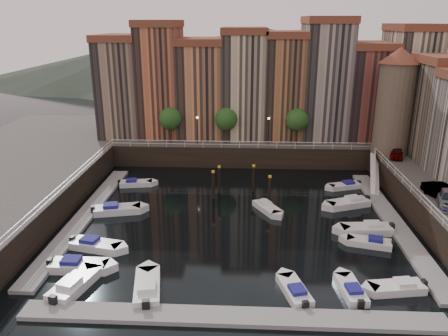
# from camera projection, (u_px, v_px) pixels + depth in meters

# --- Properties ---
(ground) EXTENTS (200.00, 200.00, 0.00)m
(ground) POSITION_uv_depth(u_px,v_px,m) (237.00, 216.00, 46.78)
(ground) COLOR black
(ground) RESTS_ON ground
(quay_far) EXTENTS (80.00, 20.00, 3.00)m
(quay_far) POSITION_uv_depth(u_px,v_px,m) (241.00, 140.00, 70.89)
(quay_far) COLOR black
(quay_far) RESTS_ON ground
(dock_left) EXTENTS (2.00, 28.00, 0.35)m
(dock_left) POSITION_uv_depth(u_px,v_px,m) (85.00, 215.00, 46.55)
(dock_left) COLOR gray
(dock_left) RESTS_ON ground
(dock_right) EXTENTS (2.00, 28.00, 0.35)m
(dock_right) POSITION_uv_depth(u_px,v_px,m) (393.00, 222.00, 45.01)
(dock_right) COLOR gray
(dock_right) RESTS_ON ground
(dock_near) EXTENTS (30.00, 2.00, 0.35)m
(dock_near) POSITION_uv_depth(u_px,v_px,m) (231.00, 317.00, 30.65)
(dock_near) COLOR gray
(dock_near) RESTS_ON ground
(mountains) EXTENTS (145.00, 100.00, 18.00)m
(mountains) POSITION_uv_depth(u_px,v_px,m) (249.00, 58.00, 148.19)
(mountains) COLOR #2D382D
(mountains) RESTS_ON ground
(far_terrace) EXTENTS (48.70, 10.30, 17.50)m
(far_terrace) POSITION_uv_depth(u_px,v_px,m) (263.00, 83.00, 65.33)
(far_terrace) COLOR #8D725A
(far_terrace) RESTS_ON quay_far
(corner_tower) EXTENTS (5.20, 5.20, 13.80)m
(corner_tower) POSITION_uv_depth(u_px,v_px,m) (395.00, 100.00, 56.26)
(corner_tower) COLOR #6B5B4C
(corner_tower) RESTS_ON quay_right
(promenade_trees) EXTENTS (21.20, 3.20, 5.20)m
(promenade_trees) POSITION_uv_depth(u_px,v_px,m) (231.00, 119.00, 61.94)
(promenade_trees) COLOR black
(promenade_trees) RESTS_ON quay_far
(street_lamps) EXTENTS (10.36, 0.36, 4.18)m
(street_lamps) POSITION_uv_depth(u_px,v_px,m) (233.00, 126.00, 61.20)
(street_lamps) COLOR black
(street_lamps) RESTS_ON quay_far
(railings) EXTENTS (36.08, 34.04, 0.52)m
(railings) POSITION_uv_depth(u_px,v_px,m) (238.00, 168.00, 50.18)
(railings) COLOR white
(railings) RESTS_ON ground
(gangway) EXTENTS (2.78, 8.32, 3.73)m
(gangway) POSITION_uv_depth(u_px,v_px,m) (375.00, 171.00, 54.81)
(gangway) COLOR white
(gangway) RESTS_ON ground
(mooring_pilings) EXTENTS (6.83, 4.06, 3.78)m
(mooring_pilings) POSITION_uv_depth(u_px,v_px,m) (239.00, 184.00, 51.45)
(mooring_pilings) COLOR black
(mooring_pilings) RESTS_ON ground
(boat_left_0) EXTENTS (5.10, 1.86, 1.17)m
(boat_left_0) POSITION_uv_depth(u_px,v_px,m) (78.00, 266.00, 36.61)
(boat_left_0) COLOR silver
(boat_left_0) RESTS_ON ground
(boat_left_1) EXTENTS (5.11, 2.78, 1.14)m
(boat_left_1) POSITION_uv_depth(u_px,v_px,m) (95.00, 245.00, 40.01)
(boat_left_1) COLOR silver
(boat_left_1) RESTS_ON ground
(boat_left_2) EXTENTS (5.37, 2.96, 1.20)m
(boat_left_2) POSITION_uv_depth(u_px,v_px,m) (116.00, 209.00, 47.46)
(boat_left_2) COLOR silver
(boat_left_2) RESTS_ON ground
(boat_left_4) EXTENTS (4.37, 2.18, 0.98)m
(boat_left_4) POSITION_uv_depth(u_px,v_px,m) (135.00, 183.00, 55.32)
(boat_left_4) COLOR silver
(boat_left_4) RESTS_ON ground
(boat_right_0) EXTENTS (4.60, 2.28, 1.03)m
(boat_right_0) POSITION_uv_depth(u_px,v_px,m) (398.00, 287.00, 33.71)
(boat_right_0) COLOR silver
(boat_right_0) RESTS_ON ground
(boat_right_1) EXTENTS (4.35, 2.49, 0.97)m
(boat_right_1) POSITION_uv_depth(u_px,v_px,m) (370.00, 242.00, 40.59)
(boat_right_1) COLOR silver
(boat_right_1) RESTS_ON ground
(boat_right_2) EXTENTS (5.26, 2.24, 1.19)m
(boat_right_2) POSITION_uv_depth(u_px,v_px,m) (367.00, 229.00, 43.01)
(boat_right_2) COLOR silver
(boat_right_2) RESTS_ON ground
(boat_right_3) EXTENTS (5.26, 3.51, 1.19)m
(boat_right_3) POSITION_uv_depth(u_px,v_px,m) (349.00, 203.00, 49.12)
(boat_right_3) COLOR silver
(boat_right_3) RESTS_ON ground
(boat_right_4) EXTENTS (4.28, 2.68, 0.96)m
(boat_right_4) POSITION_uv_depth(u_px,v_px,m) (345.00, 186.00, 54.50)
(boat_right_4) COLOR silver
(boat_right_4) RESTS_ON ground
(boat_near_0) EXTENTS (3.16, 5.42, 1.21)m
(boat_near_0) POSITION_uv_depth(u_px,v_px,m) (74.00, 284.00, 34.00)
(boat_near_0) COLOR silver
(boat_near_0) RESTS_ON ground
(boat_near_1) EXTENTS (2.79, 5.41, 1.21)m
(boat_near_1) POSITION_uv_depth(u_px,v_px,m) (147.00, 288.00, 33.57)
(boat_near_1) COLOR silver
(boat_near_1) RESTS_ON ground
(boat_near_2) EXTENTS (2.64, 4.50, 1.01)m
(boat_near_2) POSITION_uv_depth(u_px,v_px,m) (295.00, 291.00, 33.29)
(boat_near_2) COLOR silver
(boat_near_2) RESTS_ON ground
(boat_near_3) EXTENTS (2.02, 4.33, 0.97)m
(boat_near_3) POSITION_uv_depth(u_px,v_px,m) (351.00, 290.00, 33.43)
(boat_near_3) COLOR silver
(boat_near_3) RESTS_ON ground
(car_a) EXTENTS (2.75, 4.17, 1.32)m
(car_a) POSITION_uv_depth(u_px,v_px,m) (397.00, 153.00, 56.17)
(car_a) COLOR gray
(car_a) RESTS_ON quay_right
(car_b) EXTENTS (2.66, 4.64, 1.45)m
(car_b) POSITION_uv_depth(u_px,v_px,m) (441.00, 193.00, 43.23)
(car_b) COLOR gray
(car_b) RESTS_ON quay_right
(boat_extra_850) EXTENTS (3.34, 4.33, 1.00)m
(boat_extra_850) POSITION_uv_depth(u_px,v_px,m) (267.00, 208.00, 48.13)
(boat_extra_850) COLOR silver
(boat_extra_850) RESTS_ON ground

